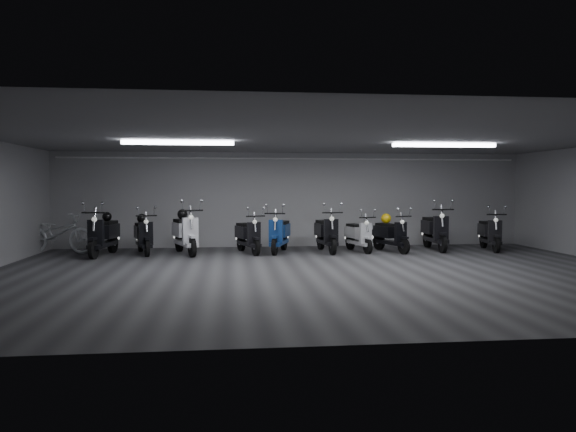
{
  "coord_description": "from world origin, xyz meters",
  "views": [
    {
      "loc": [
        -1.88,
        -10.75,
        1.77
      ],
      "look_at": [
        -0.44,
        2.5,
        1.05
      ],
      "focal_mm": 33.09,
      "sensor_mm": 36.0,
      "label": 1
    }
  ],
  "objects": [
    {
      "name": "scooter_2",
      "position": [
        -3.07,
        3.4,
        0.74
      ],
      "size": [
        1.28,
        2.09,
        1.47
      ],
      "primitive_type": null,
      "rotation": [
        0.0,
        0.0,
        0.34
      ],
      "color": "white",
      "rests_on": "floor"
    },
    {
      "name": "back_wall",
      "position": [
        0.0,
        5.0,
        1.4
      ],
      "size": [
        14.0,
        0.01,
        2.8
      ],
      "primitive_type": "cube",
      "color": "#979799",
      "rests_on": "ground"
    },
    {
      "name": "scooter_7",
      "position": [
        2.49,
        3.31,
        0.62
      ],
      "size": [
        1.09,
        1.76,
        1.25
      ],
      "primitive_type": null,
      "rotation": [
        0.0,
        0.0,
        0.34
      ],
      "color": "black",
      "rests_on": "floor"
    },
    {
      "name": "helmet_0",
      "position": [
        2.41,
        3.53,
        0.91
      ],
      "size": [
        0.28,
        0.28,
        0.28
      ],
      "primitive_type": "sphere",
      "color": "yellow",
      "rests_on": "scooter_7"
    },
    {
      "name": "scooter_5",
      "position": [
        0.72,
        3.46,
        0.69
      ],
      "size": [
        0.77,
        1.9,
        1.38
      ],
      "primitive_type": null,
      "rotation": [
        0.0,
        0.0,
        0.08
      ],
      "color": "black",
      "rests_on": "floor"
    },
    {
      "name": "scooter_6",
      "position": [
        1.62,
        3.45,
        0.6
      ],
      "size": [
        0.87,
        1.7,
        1.21
      ],
      "primitive_type": null,
      "rotation": [
        0.0,
        0.0,
        0.21
      ],
      "color": "silver",
      "rests_on": "floor"
    },
    {
      "name": "scooter_0",
      "position": [
        -5.15,
        3.3,
        0.71
      ],
      "size": [
        0.92,
        1.99,
        1.43
      ],
      "primitive_type": null,
      "rotation": [
        0.0,
        0.0,
        -0.15
      ],
      "color": "black",
      "rests_on": "floor"
    },
    {
      "name": "scooter_9",
      "position": [
        5.34,
        3.34,
        0.65
      ],
      "size": [
        0.88,
        1.81,
        1.29
      ],
      "primitive_type": null,
      "rotation": [
        0.0,
        0.0,
        -0.18
      ],
      "color": "black",
      "rests_on": "floor"
    },
    {
      "name": "conduit",
      "position": [
        0.0,
        4.92,
        2.62
      ],
      "size": [
        13.6,
        0.05,
        0.05
      ],
      "primitive_type": "cylinder",
      "rotation": [
        0.0,
        1.57,
        0.0
      ],
      "color": "white",
      "rests_on": "back_wall"
    },
    {
      "name": "helmet_2",
      "position": [
        -4.25,
        3.79,
        0.94
      ],
      "size": [
        0.26,
        0.26,
        0.26
      ],
      "primitive_type": "sphere",
      "color": "black",
      "rests_on": "scooter_1"
    },
    {
      "name": "scooter_3",
      "position": [
        -1.41,
        3.42,
        0.64
      ],
      "size": [
        1.08,
        1.81,
        1.28
      ],
      "primitive_type": null,
      "rotation": [
        0.0,
        0.0,
        0.32
      ],
      "color": "black",
      "rests_on": "floor"
    },
    {
      "name": "bicycle",
      "position": [
        -6.5,
        4.06,
        0.67
      ],
      "size": [
        2.19,
        1.3,
        1.34
      ],
      "primitive_type": "imported",
      "rotation": [
        0.0,
        0.0,
        1.27
      ],
      "color": "white",
      "rests_on": "floor"
    },
    {
      "name": "scooter_8",
      "position": [
        3.85,
        3.6,
        0.73
      ],
      "size": [
        0.76,
        1.99,
        1.46
      ],
      "primitive_type": null,
      "rotation": [
        0.0,
        0.0,
        -0.05
      ],
      "color": "black",
      "rests_on": "floor"
    },
    {
      "name": "scooter_1",
      "position": [
        -4.18,
        3.56,
        0.65
      ],
      "size": [
        1.07,
        1.84,
        1.3
      ],
      "primitive_type": null,
      "rotation": [
        0.0,
        0.0,
        0.3
      ],
      "color": "black",
      "rests_on": "floor"
    },
    {
      "name": "scooter_4",
      "position": [
        -0.56,
        3.51,
        0.68
      ],
      "size": [
        1.12,
        1.92,
        1.35
      ],
      "primitive_type": null,
      "rotation": [
        0.0,
        0.0,
        -0.3
      ],
      "color": "navy",
      "rests_on": "floor"
    },
    {
      "name": "helmet_3",
      "position": [
        -3.16,
        3.66,
        1.05
      ],
      "size": [
        0.28,
        0.28,
        0.28
      ],
      "primitive_type": "sphere",
      "color": "black",
      "rests_on": "scooter_2"
    },
    {
      "name": "helmet_1",
      "position": [
        -5.11,
        3.56,
        1.0
      ],
      "size": [
        0.24,
        0.24,
        0.24
      ],
      "primitive_type": "sphere",
      "color": "black",
      "rests_on": "scooter_0"
    },
    {
      "name": "ceiling",
      "position": [
        0.0,
        0.0,
        2.8
      ],
      "size": [
        14.0,
        10.0,
        0.01
      ],
      "primitive_type": "cube",
      "color": "slate",
      "rests_on": "ground"
    },
    {
      "name": "fluor_strip_left",
      "position": [
        -3.0,
        1.0,
        2.74
      ],
      "size": [
        2.4,
        0.18,
        0.08
      ],
      "primitive_type": "cube",
      "color": "white",
      "rests_on": "ceiling"
    },
    {
      "name": "fluor_strip_right",
      "position": [
        3.0,
        1.0,
        2.74
      ],
      "size": [
        2.4,
        0.18,
        0.08
      ],
      "primitive_type": "cube",
      "color": "white",
      "rests_on": "ceiling"
    },
    {
      "name": "front_wall",
      "position": [
        0.0,
        -5.0,
        1.4
      ],
      "size": [
        14.0,
        0.01,
        2.8
      ],
      "primitive_type": "cube",
      "color": "#979799",
      "rests_on": "ground"
    },
    {
      "name": "floor",
      "position": [
        0.0,
        0.0,
        -0.01
      ],
      "size": [
        14.0,
        10.0,
        0.01
      ],
      "primitive_type": "cube",
      "color": "#38383A",
      "rests_on": "ground"
    }
  ]
}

